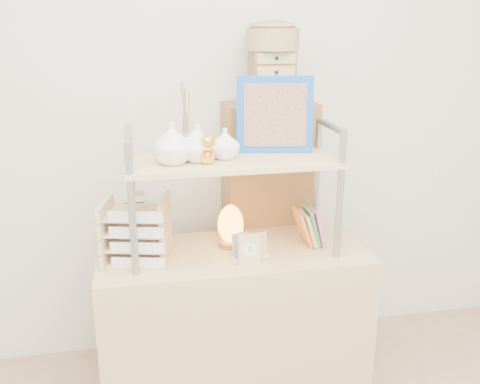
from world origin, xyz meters
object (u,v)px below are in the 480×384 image
at_px(desk, 234,324).
at_px(cabinet, 268,232).
at_px(letter_tray, 137,234).
at_px(salt_lamp, 230,225).

xyz_separation_m(desk, cabinet, (0.25, 0.37, 0.30)).
height_order(desk, letter_tray, letter_tray).
distance_m(desk, cabinet, 0.54).
bearing_deg(letter_tray, salt_lamp, 9.14).
bearing_deg(salt_lamp, cabinet, 50.50).
distance_m(desk, letter_tray, 0.65).
xyz_separation_m(letter_tray, salt_lamp, (0.42, 0.07, -0.02)).
relative_size(desk, letter_tray, 4.02).
relative_size(cabinet, letter_tray, 4.53).
height_order(desk, salt_lamp, salt_lamp).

